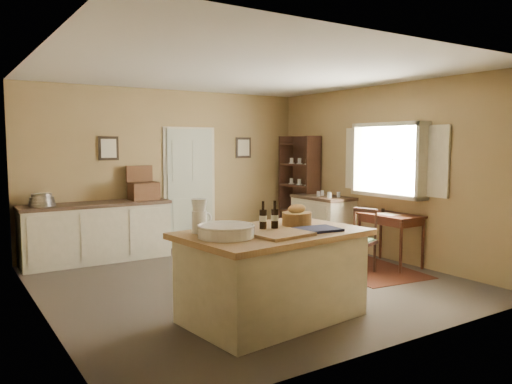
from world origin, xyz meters
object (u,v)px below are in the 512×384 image
Objects in this scene: sideboard at (97,230)px; shelving_unit at (301,188)px; desk_chair at (359,242)px; writing_desk at (391,221)px; work_island at (271,272)px; right_cabinet at (323,222)px.

shelving_unit is at bearing -4.73° from sideboard.
desk_chair is at bearing -109.53° from shelving_unit.
desk_chair is (-0.69, -0.06, -0.23)m from writing_desk.
shelving_unit reaches higher than writing_desk.
desk_chair is 0.45× the size of shelving_unit.
work_island is 2.25× the size of desk_chair.
shelving_unit reaches higher than desk_chair.
sideboard is at bearing 175.27° from shelving_unit.
writing_desk is 0.81× the size of right_cabinet.
work_island reaches higher than writing_desk.
sideboard is 3.74m from shelving_unit.
shelving_unit reaches higher than sideboard.
desk_chair is at bearing -113.82° from right_cabinet.
work_island is at bearing -131.90° from shelving_unit.
work_island is 3.62m from sideboard.
writing_desk is at bearing 11.79° from work_island.
work_island is 0.89× the size of sideboard.
right_cabinet is at bearing -100.57° from shelving_unit.
work_island is 2.89m from writing_desk.
shelving_unit is at bearing 51.82° from desk_chair.
work_island is 2.21m from desk_chair.
shelving_unit is (2.89, 3.22, 0.48)m from work_island.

